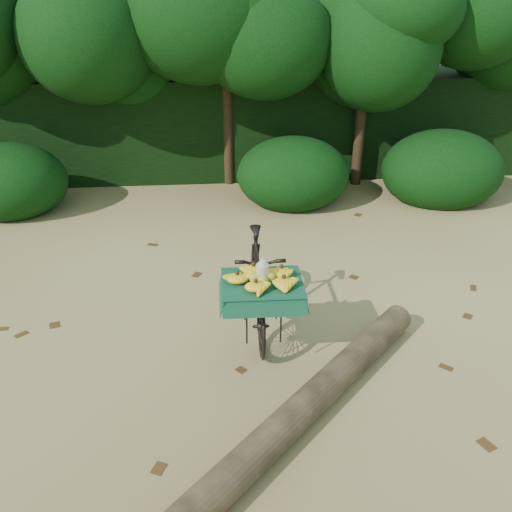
{
  "coord_description": "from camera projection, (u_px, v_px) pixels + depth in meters",
  "views": [
    {
      "loc": [
        0.17,
        -4.09,
        3.25
      ],
      "look_at": [
        0.58,
        0.64,
        0.88
      ],
      "focal_mm": 38.0,
      "sensor_mm": 36.0,
      "label": 1
    }
  ],
  "objects": [
    {
      "name": "ground",
      "position": [
        200.0,
        372.0,
        5.08
      ],
      "size": [
        80.0,
        80.0,
        0.0
      ],
      "primitive_type": "plane",
      "color": "tan",
      "rests_on": "ground"
    },
    {
      "name": "vendor_bicycle",
      "position": [
        258.0,
        283.0,
        5.54
      ],
      "size": [
        0.75,
        1.77,
        1.03
      ],
      "rotation": [
        0.0,
        0.0,
        -0.02
      ],
      "color": "black",
      "rests_on": "ground"
    },
    {
      "name": "fallen_log",
      "position": [
        294.0,
        418.0,
        4.36
      ],
      "size": [
        2.84,
        2.93,
        0.27
      ],
      "primitive_type": "cylinder",
      "rotation": [
        1.57,
        0.0,
        -0.77
      ],
      "color": "brown",
      "rests_on": "ground"
    },
    {
      "name": "hedge_backdrop",
      "position": [
        200.0,
        124.0,
        10.29
      ],
      "size": [
        26.0,
        1.8,
        1.8
      ],
      "primitive_type": "cube",
      "color": "black",
      "rests_on": "ground"
    },
    {
      "name": "tree_row",
      "position": [
        158.0,
        69.0,
        9.04
      ],
      "size": [
        14.5,
        2.0,
        4.0
      ],
      "primitive_type": null,
      "color": "black",
      "rests_on": "ground"
    },
    {
      "name": "bush_clumps",
      "position": [
        232.0,
        179.0,
        8.75
      ],
      "size": [
        8.8,
        1.7,
        0.9
      ],
      "primitive_type": null,
      "color": "black",
      "rests_on": "ground"
    },
    {
      "name": "leaf_litter",
      "position": [
        201.0,
        332.0,
        5.66
      ],
      "size": [
        7.0,
        7.3,
        0.01
      ],
      "primitive_type": null,
      "color": "#432A12",
      "rests_on": "ground"
    }
  ]
}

